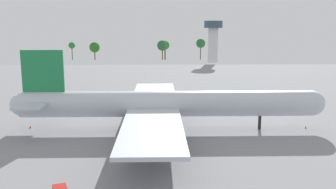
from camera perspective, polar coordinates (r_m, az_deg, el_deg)
ground_plane at (r=85.08m, az=-0.00°, el=-5.46°), size 285.70×285.70×0.00m
cargo_airplane at (r=83.61m, az=-0.43°, el=-1.52°), size 71.43×66.06×18.29m
safety_cone_nose at (r=91.97m, az=20.51°, el=-4.72°), size 0.42×0.42×0.59m
safety_cone_tail at (r=92.19m, az=-20.51°, el=-4.66°), size 0.47×0.47×0.67m
control_tower at (r=240.98m, az=6.99°, el=8.91°), size 11.80×11.80×26.55m
tree_line_backdrop at (r=258.18m, az=-3.26°, el=7.57°), size 94.66×7.15×14.50m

